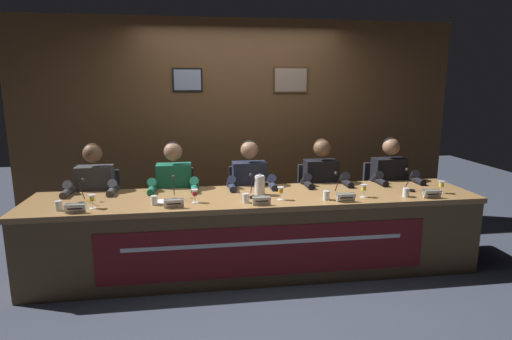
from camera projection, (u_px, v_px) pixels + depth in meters
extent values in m
plane|color=#383D4C|center=(256.00, 268.00, 4.20)|extent=(12.00, 12.00, 0.00)
cube|color=brown|center=(240.00, 125.00, 5.32)|extent=(5.50, 0.12, 2.60)
cube|color=black|center=(187.00, 80.00, 5.05)|extent=(0.36, 0.02, 0.28)
cube|color=#8C99AD|center=(187.00, 80.00, 5.04)|extent=(0.32, 0.01, 0.24)
cube|color=#4C3319|center=(291.00, 80.00, 5.23)|extent=(0.44, 0.02, 0.32)
cube|color=gray|center=(291.00, 80.00, 5.22)|extent=(0.40, 0.01, 0.28)
cube|color=olive|center=(256.00, 198.00, 4.05)|extent=(4.30, 0.86, 0.05)
cube|color=brown|center=(263.00, 251.00, 3.73)|extent=(4.24, 0.04, 0.71)
cube|color=brown|center=(30.00, 246.00, 3.83)|extent=(0.08, 0.78, 0.71)
cube|color=brown|center=(452.00, 225.00, 4.43)|extent=(0.08, 0.78, 0.71)
cube|color=maroon|center=(267.00, 251.00, 3.72)|extent=(2.95, 0.01, 0.47)
cube|color=white|center=(267.00, 243.00, 3.69)|extent=(2.51, 0.00, 0.04)
cylinder|color=black|center=(102.00, 255.00, 4.48)|extent=(0.44, 0.44, 0.02)
cylinder|color=black|center=(100.00, 236.00, 4.44)|extent=(0.05, 0.05, 0.41)
cube|color=#232328|center=(99.00, 216.00, 4.39)|extent=(0.44, 0.44, 0.03)
cube|color=#232328|center=(101.00, 190.00, 4.54)|extent=(0.40, 0.05, 0.44)
cylinder|color=black|center=(82.00, 249.00, 4.08)|extent=(0.10, 0.10, 0.46)
cylinder|color=black|center=(103.00, 248.00, 4.11)|extent=(0.10, 0.10, 0.46)
cylinder|color=black|center=(83.00, 217.00, 4.17)|extent=(0.13, 0.34, 0.13)
cylinder|color=black|center=(104.00, 216.00, 4.20)|extent=(0.13, 0.34, 0.13)
cube|color=#38383D|center=(96.00, 189.00, 4.30)|extent=(0.36, 0.20, 0.48)
sphere|color=brown|center=(92.00, 153.00, 4.21)|extent=(0.19, 0.19, 0.19)
sphere|color=#331E0F|center=(93.00, 152.00, 4.22)|extent=(0.17, 0.17, 0.17)
cylinder|color=#38383D|center=(71.00, 190.00, 4.17)|extent=(0.09, 0.30, 0.25)
cylinder|color=#38383D|center=(115.00, 189.00, 4.23)|extent=(0.09, 0.30, 0.25)
cylinder|color=#38383D|center=(67.00, 193.00, 4.02)|extent=(0.07, 0.24, 0.07)
cylinder|color=#38383D|center=(112.00, 191.00, 4.08)|extent=(0.07, 0.24, 0.07)
cube|color=white|center=(75.00, 209.00, 3.47)|extent=(0.17, 0.03, 0.08)
cube|color=white|center=(76.00, 208.00, 3.50)|extent=(0.17, 0.03, 0.08)
cube|color=black|center=(75.00, 209.00, 3.47)|extent=(0.12, 0.01, 0.01)
cylinder|color=white|center=(93.00, 208.00, 3.62)|extent=(0.06, 0.06, 0.00)
cylinder|color=white|center=(92.00, 205.00, 3.61)|extent=(0.01, 0.01, 0.05)
cone|color=white|center=(92.00, 198.00, 3.60)|extent=(0.06, 0.06, 0.06)
cylinder|color=yellow|center=(92.00, 199.00, 3.60)|extent=(0.04, 0.04, 0.04)
cylinder|color=silver|center=(59.00, 206.00, 3.55)|extent=(0.06, 0.06, 0.08)
cylinder|color=silver|center=(59.00, 208.00, 3.55)|extent=(0.05, 0.05, 0.05)
cylinder|color=black|center=(81.00, 204.00, 3.73)|extent=(0.06, 0.06, 0.02)
cylinder|color=black|center=(82.00, 191.00, 3.77)|extent=(0.01, 0.13, 0.18)
sphere|color=#2D2D2D|center=(83.00, 180.00, 3.81)|extent=(0.03, 0.03, 0.03)
cylinder|color=black|center=(177.00, 251.00, 4.60)|extent=(0.44, 0.44, 0.02)
cylinder|color=black|center=(176.00, 232.00, 4.55)|extent=(0.05, 0.05, 0.41)
cube|color=#232328|center=(176.00, 213.00, 4.51)|extent=(0.44, 0.44, 0.03)
cube|color=#232328|center=(176.00, 187.00, 4.66)|extent=(0.40, 0.05, 0.44)
cylinder|color=black|center=(165.00, 244.00, 4.20)|extent=(0.10, 0.10, 0.46)
cylinder|color=black|center=(185.00, 243.00, 4.23)|extent=(0.10, 0.10, 0.46)
cylinder|color=black|center=(165.00, 213.00, 4.29)|extent=(0.13, 0.34, 0.13)
cylinder|color=black|center=(185.00, 212.00, 4.32)|extent=(0.13, 0.34, 0.13)
cube|color=#196047|center=(174.00, 186.00, 4.42)|extent=(0.36, 0.20, 0.48)
sphere|color=#8E664C|center=(173.00, 152.00, 4.32)|extent=(0.19, 0.19, 0.19)
sphere|color=black|center=(173.00, 150.00, 4.34)|extent=(0.17, 0.17, 0.17)
cylinder|color=#196047|center=(153.00, 187.00, 4.29)|extent=(0.09, 0.30, 0.25)
cylinder|color=#196047|center=(194.00, 186.00, 4.35)|extent=(0.09, 0.30, 0.25)
cylinder|color=#196047|center=(152.00, 190.00, 4.13)|extent=(0.07, 0.24, 0.07)
cylinder|color=#196047|center=(194.00, 188.00, 4.19)|extent=(0.07, 0.24, 0.07)
cube|color=white|center=(174.00, 204.00, 3.61)|extent=(0.17, 0.03, 0.08)
cube|color=white|center=(174.00, 203.00, 3.64)|extent=(0.17, 0.03, 0.08)
cube|color=black|center=(174.00, 204.00, 3.61)|extent=(0.12, 0.01, 0.01)
cylinder|color=white|center=(195.00, 202.00, 3.80)|extent=(0.06, 0.06, 0.00)
cylinder|color=white|center=(195.00, 199.00, 3.79)|extent=(0.01, 0.01, 0.05)
cone|color=white|center=(195.00, 193.00, 3.78)|extent=(0.06, 0.06, 0.06)
cylinder|color=#B21E2D|center=(195.00, 194.00, 3.78)|extent=(0.04, 0.04, 0.04)
cylinder|color=silver|center=(154.00, 200.00, 3.71)|extent=(0.06, 0.06, 0.08)
cylinder|color=silver|center=(154.00, 202.00, 3.71)|extent=(0.05, 0.05, 0.05)
cylinder|color=black|center=(174.00, 200.00, 3.85)|extent=(0.06, 0.06, 0.02)
cylinder|color=black|center=(174.00, 188.00, 3.90)|extent=(0.01, 0.13, 0.18)
sphere|color=#2D2D2D|center=(174.00, 177.00, 3.94)|extent=(0.03, 0.03, 0.03)
cylinder|color=black|center=(249.00, 247.00, 4.71)|extent=(0.44, 0.44, 0.02)
cylinder|color=black|center=(249.00, 229.00, 4.67)|extent=(0.05, 0.05, 0.41)
cube|color=#232328|center=(249.00, 210.00, 4.62)|extent=(0.44, 0.44, 0.03)
cube|color=#232328|center=(247.00, 185.00, 4.77)|extent=(0.40, 0.05, 0.44)
cylinder|color=black|center=(244.00, 240.00, 4.31)|extent=(0.10, 0.10, 0.46)
cylinder|color=black|center=(263.00, 239.00, 4.34)|extent=(0.10, 0.10, 0.46)
cylinder|color=black|center=(242.00, 210.00, 4.40)|extent=(0.13, 0.34, 0.13)
cylinder|color=black|center=(261.00, 209.00, 4.43)|extent=(0.13, 0.34, 0.13)
cube|color=#1E2338|center=(249.00, 184.00, 4.53)|extent=(0.36, 0.20, 0.48)
sphere|color=#8E664C|center=(249.00, 150.00, 4.44)|extent=(0.19, 0.19, 0.19)
sphere|color=black|center=(249.00, 148.00, 4.45)|extent=(0.17, 0.17, 0.17)
cylinder|color=#1E2338|center=(231.00, 185.00, 4.40)|extent=(0.09, 0.30, 0.25)
cylinder|color=#1E2338|center=(270.00, 183.00, 4.46)|extent=(0.09, 0.30, 0.25)
cylinder|color=#1E2338|center=(232.00, 187.00, 4.24)|extent=(0.07, 0.24, 0.07)
cylinder|color=#1E2338|center=(273.00, 186.00, 4.30)|extent=(0.07, 0.24, 0.07)
cube|color=white|center=(261.00, 201.00, 3.70)|extent=(0.16, 0.03, 0.08)
cube|color=white|center=(261.00, 200.00, 3.73)|extent=(0.16, 0.03, 0.08)
cube|color=black|center=(261.00, 201.00, 3.69)|extent=(0.11, 0.01, 0.01)
cylinder|color=white|center=(280.00, 200.00, 3.89)|extent=(0.06, 0.06, 0.00)
cylinder|color=white|center=(281.00, 197.00, 3.88)|extent=(0.01, 0.01, 0.05)
cone|color=white|center=(281.00, 190.00, 3.87)|extent=(0.06, 0.06, 0.06)
cylinder|color=orange|center=(281.00, 191.00, 3.87)|extent=(0.04, 0.04, 0.04)
cylinder|color=silver|center=(246.00, 198.00, 3.78)|extent=(0.06, 0.06, 0.08)
cylinder|color=silver|center=(246.00, 200.00, 3.79)|extent=(0.05, 0.05, 0.05)
cylinder|color=black|center=(253.00, 197.00, 3.93)|extent=(0.06, 0.06, 0.02)
cylinder|color=black|center=(252.00, 185.00, 3.98)|extent=(0.01, 0.13, 0.18)
sphere|color=#2D2D2D|center=(251.00, 175.00, 4.02)|extent=(0.03, 0.03, 0.03)
cylinder|color=black|center=(318.00, 243.00, 4.82)|extent=(0.44, 0.44, 0.02)
cylinder|color=black|center=(318.00, 225.00, 4.78)|extent=(0.05, 0.05, 0.41)
cube|color=#232328|center=(319.00, 207.00, 4.74)|extent=(0.44, 0.44, 0.03)
cube|color=#232328|center=(314.00, 183.00, 4.88)|extent=(0.40, 0.05, 0.44)
cylinder|color=black|center=(319.00, 236.00, 4.43)|extent=(0.10, 0.10, 0.46)
cylinder|color=black|center=(337.00, 235.00, 4.46)|extent=(0.10, 0.10, 0.46)
cylinder|color=black|center=(315.00, 207.00, 4.52)|extent=(0.13, 0.34, 0.13)
cylinder|color=black|center=(333.00, 206.00, 4.54)|extent=(0.13, 0.34, 0.13)
cube|color=black|center=(320.00, 181.00, 4.65)|extent=(0.36, 0.20, 0.48)
sphere|color=brown|center=(322.00, 148.00, 4.55)|extent=(0.19, 0.19, 0.19)
sphere|color=#331E0F|center=(322.00, 147.00, 4.56)|extent=(0.17, 0.17, 0.17)
cylinder|color=black|center=(305.00, 182.00, 4.52)|extent=(0.09, 0.30, 0.25)
cylinder|color=black|center=(342.00, 181.00, 4.58)|extent=(0.09, 0.30, 0.25)
cylinder|color=black|center=(308.00, 184.00, 4.36)|extent=(0.07, 0.24, 0.07)
cylinder|color=black|center=(347.00, 183.00, 4.42)|extent=(0.07, 0.24, 0.07)
cube|color=white|center=(346.00, 198.00, 3.81)|extent=(0.17, 0.03, 0.08)
cube|color=white|center=(345.00, 197.00, 3.84)|extent=(0.17, 0.03, 0.08)
cube|color=black|center=(347.00, 198.00, 3.80)|extent=(0.12, 0.01, 0.01)
cylinder|color=white|center=(363.00, 197.00, 3.98)|extent=(0.06, 0.06, 0.00)
cylinder|color=white|center=(363.00, 194.00, 3.98)|extent=(0.01, 0.01, 0.05)
cone|color=white|center=(364.00, 188.00, 3.96)|extent=(0.06, 0.06, 0.06)
cylinder|color=yellow|center=(364.00, 188.00, 3.96)|extent=(0.04, 0.04, 0.04)
cylinder|color=silver|center=(326.00, 195.00, 3.88)|extent=(0.06, 0.06, 0.08)
cylinder|color=silver|center=(326.00, 197.00, 3.88)|extent=(0.05, 0.05, 0.05)
cylinder|color=black|center=(340.00, 195.00, 4.02)|extent=(0.06, 0.06, 0.02)
cylinder|color=black|center=(338.00, 183.00, 4.06)|extent=(0.01, 0.13, 0.18)
sphere|color=#2D2D2D|center=(336.00, 173.00, 4.10)|extent=(0.03, 0.03, 0.03)
cylinder|color=black|center=(383.00, 240.00, 4.94)|extent=(0.44, 0.44, 0.02)
cylinder|color=black|center=(384.00, 222.00, 4.89)|extent=(0.05, 0.05, 0.41)
cube|color=#232328|center=(385.00, 204.00, 4.85)|extent=(0.44, 0.44, 0.03)
cube|color=#232328|center=(379.00, 180.00, 5.00)|extent=(0.40, 0.05, 0.44)
cylinder|color=black|center=(390.00, 232.00, 4.54)|extent=(0.10, 0.10, 0.46)
cylinder|color=black|center=(407.00, 232.00, 4.57)|extent=(0.10, 0.10, 0.46)
cylinder|color=black|center=(385.00, 204.00, 4.63)|extent=(0.13, 0.34, 0.13)
cylinder|color=black|center=(402.00, 203.00, 4.66)|extent=(0.13, 0.34, 0.13)
cube|color=black|center=(388.00, 179.00, 4.76)|extent=(0.36, 0.20, 0.48)
sphere|color=#8E664C|center=(391.00, 147.00, 4.67)|extent=(0.19, 0.19, 0.19)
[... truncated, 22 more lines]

